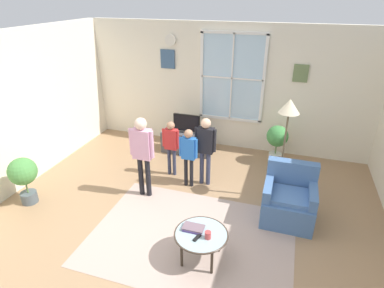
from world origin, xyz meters
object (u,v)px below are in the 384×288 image
(cup, at_px, (208,235))
(person_red_shirt, at_px, (171,142))
(person_blue_shirt, at_px, (189,151))
(potted_plant_corner, at_px, (23,175))
(television, at_px, (187,123))
(remote_near_books, at_px, (197,238))
(floor_lamp, at_px, (288,117))
(coffee_table, at_px, (201,235))
(person_pink_shirt, at_px, (142,149))
(person_black_shirt, at_px, (205,144))
(book_stack, at_px, (193,228))
(tv_stand, at_px, (187,142))
(armchair, at_px, (289,200))
(potted_plant_by_window, at_px, (277,140))

(cup, relative_size, person_red_shirt, 0.09)
(person_blue_shirt, height_order, potted_plant_corner, person_blue_shirt)
(television, xyz_separation_m, remote_near_books, (1.15, -2.99, -0.25))
(remote_near_books, xyz_separation_m, floor_lamp, (0.89, 1.83, 1.05))
(coffee_table, bearing_deg, person_pink_shirt, 139.91)
(cup, xyz_separation_m, person_pink_shirt, (-1.43, 1.17, 0.43))
(person_black_shirt, bearing_deg, book_stack, -79.25)
(potted_plant_corner, bearing_deg, coffee_table, -6.00)
(cup, distance_m, person_blue_shirt, 1.87)
(tv_stand, distance_m, armchair, 2.78)
(person_blue_shirt, relative_size, person_pink_shirt, 0.78)
(cup, xyz_separation_m, floor_lamp, (0.76, 1.79, 1.01))
(tv_stand, xyz_separation_m, person_pink_shirt, (-0.16, -1.78, 0.66))
(book_stack, distance_m, person_red_shirt, 2.13)
(armchair, bearing_deg, person_black_shirt, 159.40)
(cup, xyz_separation_m, potted_plant_corner, (-3.19, 0.38, 0.07))
(remote_near_books, bearing_deg, cup, 19.14)
(television, relative_size, person_blue_shirt, 0.52)
(person_black_shirt, relative_size, floor_lamp, 0.73)
(person_pink_shirt, xyz_separation_m, floor_lamp, (2.19, 0.61, 0.58))
(television, height_order, floor_lamp, floor_lamp)
(person_red_shirt, bearing_deg, tv_stand, 91.85)
(television, height_order, person_pink_shirt, person_pink_shirt)
(remote_near_books, relative_size, person_blue_shirt, 0.13)
(person_blue_shirt, xyz_separation_m, person_red_shirt, (-0.43, 0.28, -0.01))
(remote_near_books, distance_m, person_blue_shirt, 1.87)
(person_black_shirt, bearing_deg, coffee_table, -75.88)
(floor_lamp, bearing_deg, person_black_shirt, 178.16)
(television, distance_m, person_red_shirt, 1.00)
(book_stack, distance_m, floor_lamp, 2.21)
(coffee_table, distance_m, remote_near_books, 0.11)
(person_blue_shirt, bearing_deg, armchair, -13.03)
(coffee_table, xyz_separation_m, remote_near_books, (-0.03, -0.10, 0.04))
(tv_stand, xyz_separation_m, person_blue_shirt, (0.47, -1.28, 0.46))
(person_black_shirt, relative_size, person_pink_shirt, 0.90)
(remote_near_books, xyz_separation_m, person_blue_shirt, (-0.68, 1.72, 0.27))
(person_black_shirt, bearing_deg, person_red_shirt, 169.80)
(person_blue_shirt, distance_m, person_red_shirt, 0.52)
(tv_stand, xyz_separation_m, cup, (1.27, -2.95, 0.23))
(television, relative_size, remote_near_books, 4.14)
(armchair, distance_m, person_pink_shirt, 2.44)
(remote_near_books, distance_m, floor_lamp, 2.29)
(remote_near_books, xyz_separation_m, person_red_shirt, (-1.11, 2.00, 0.26))
(coffee_table, bearing_deg, armchair, 49.64)
(coffee_table, bearing_deg, book_stack, 157.22)
(remote_near_books, height_order, person_black_shirt, person_black_shirt)
(cup, bearing_deg, potted_plant_by_window, 78.68)
(television, distance_m, cup, 3.22)
(person_red_shirt, relative_size, potted_plant_corner, 1.33)
(cup, bearing_deg, floor_lamp, 67.01)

